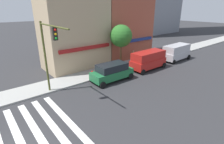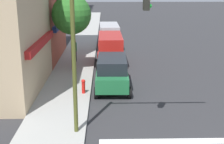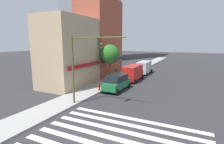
% 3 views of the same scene
% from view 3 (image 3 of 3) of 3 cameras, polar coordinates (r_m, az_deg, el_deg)
% --- Properties ---
extents(ground_plane, '(200.00, 200.00, 0.00)m').
position_cam_3_polar(ground_plane, '(11.18, 0.93, -22.44)').
color(ground_plane, '#2D2D30').
extents(sidewalk_left, '(120.00, 3.00, 0.15)m').
position_cam_3_polar(sidewalk_left, '(15.48, -25.98, -13.61)').
color(sidewalk_left, '#9E9E99').
rests_on(sidewalk_left, ground_plane).
extents(crosswalk_stripes, '(7.87, 10.80, 0.01)m').
position_cam_3_polar(crosswalk_stripes, '(11.18, 0.93, -22.42)').
color(crosswalk_stripes, silver).
rests_on(crosswalk_stripes, ground_plane).
extents(storefront_row, '(16.72, 5.30, 13.10)m').
position_cam_3_polar(storefront_row, '(28.35, -7.42, 9.33)').
color(storefront_row, tan).
rests_on(storefront_row, ground_plane).
extents(traffic_signal, '(0.32, 5.35, 6.54)m').
position_cam_3_polar(traffic_signal, '(15.97, -9.31, 4.37)').
color(traffic_signal, '#474C1E').
rests_on(traffic_signal, ground_plane).
extents(suv_green, '(4.74, 2.12, 1.94)m').
position_cam_3_polar(suv_green, '(21.76, 1.57, -3.31)').
color(suv_green, '#1E6638').
rests_on(suv_green, ground_plane).
extents(van_red, '(5.01, 2.22, 2.34)m').
position_cam_3_polar(van_red, '(27.22, 6.77, -0.16)').
color(van_red, '#B21E19').
rests_on(van_red, ground_plane).
extents(van_silver, '(5.06, 2.22, 2.34)m').
position_cam_3_polar(van_silver, '(33.33, 10.39, 1.57)').
color(van_silver, '#B7B7BC').
rests_on(van_silver, ground_plane).
extents(pedestrian_green_top, '(0.32, 0.32, 1.77)m').
position_cam_3_polar(pedestrian_green_top, '(28.46, 1.39, -0.10)').
color(pedestrian_green_top, '#23232D').
rests_on(pedestrian_green_top, sidewalk_left).
extents(fire_hydrant, '(0.24, 0.24, 0.84)m').
position_cam_3_polar(fire_hydrant, '(21.35, -4.24, -4.75)').
color(fire_hydrant, red).
rests_on(fire_hydrant, sidewalk_left).
extents(street_tree, '(2.83, 2.83, 5.45)m').
position_cam_3_polar(street_tree, '(25.85, -0.67, 5.82)').
color(street_tree, brown).
rests_on(street_tree, sidewalk_left).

